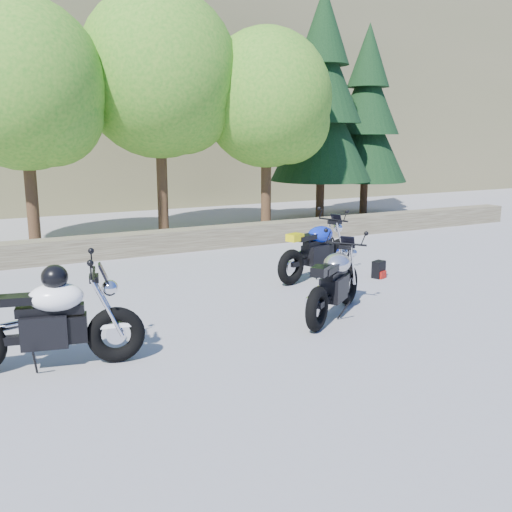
# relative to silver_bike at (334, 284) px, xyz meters

# --- Properties ---
(ground) EXTENTS (90.00, 90.00, 0.00)m
(ground) POSITION_rel_silver_bike_xyz_m (-0.86, 0.26, -0.50)
(ground) COLOR gray
(ground) RESTS_ON ground
(stone_wall) EXTENTS (22.00, 0.55, 0.50)m
(stone_wall) POSITION_rel_silver_bike_xyz_m (-0.86, 5.76, -0.25)
(stone_wall) COLOR brown
(stone_wall) RESTS_ON ground
(hillside) EXTENTS (80.00, 30.00, 15.00)m
(hillside) POSITION_rel_silver_bike_xyz_m (2.14, 28.26, 7.00)
(hillside) COLOR #64653E
(hillside) RESTS_ON ground
(tree_decid_left) EXTENTS (3.67, 3.67, 5.62)m
(tree_decid_left) POSITION_rel_silver_bike_xyz_m (-3.26, 7.40, 3.13)
(tree_decid_left) COLOR #382314
(tree_decid_left) RESTS_ON ground
(tree_decid_mid) EXTENTS (4.08, 4.08, 6.24)m
(tree_decid_mid) POSITION_rel_silver_bike_xyz_m (0.04, 7.80, 3.53)
(tree_decid_mid) COLOR #382314
(tree_decid_mid) RESTS_ON ground
(tree_decid_right) EXTENTS (3.54, 3.54, 5.41)m
(tree_decid_right) POSITION_rel_silver_bike_xyz_m (2.84, 7.20, 2.99)
(tree_decid_right) COLOR #382314
(tree_decid_right) RESTS_ON ground
(conifer_near) EXTENTS (3.17, 3.17, 7.06)m
(conifer_near) POSITION_rel_silver_bike_xyz_m (5.34, 8.46, 3.17)
(conifer_near) COLOR #382314
(conifer_near) RESTS_ON ground
(conifer_far) EXTENTS (2.82, 2.82, 6.27)m
(conifer_far) POSITION_rel_silver_bike_xyz_m (7.54, 9.06, 2.76)
(conifer_far) COLOR #382314
(conifer_far) RESTS_ON ground
(silver_bike) EXTENTS (1.75, 1.35, 1.04)m
(silver_bike) POSITION_rel_silver_bike_xyz_m (0.00, 0.00, 0.00)
(silver_bike) COLOR black
(silver_bike) RESTS_ON ground
(white_bike) EXTENTS (2.21, 0.78, 1.23)m
(white_bike) POSITION_rel_silver_bike_xyz_m (-4.08, -0.11, 0.10)
(white_bike) COLOR black
(white_bike) RESTS_ON ground
(blue_bike) EXTENTS (2.06, 0.94, 1.07)m
(blue_bike) POSITION_rel_silver_bike_xyz_m (1.07, 2.13, 0.02)
(blue_bike) COLOR black
(blue_bike) RESTS_ON ground
(backpack) EXTENTS (0.29, 0.27, 0.33)m
(backpack) POSITION_rel_silver_bike_xyz_m (2.12, 1.55, -0.35)
(backpack) COLOR black
(backpack) RESTS_ON ground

